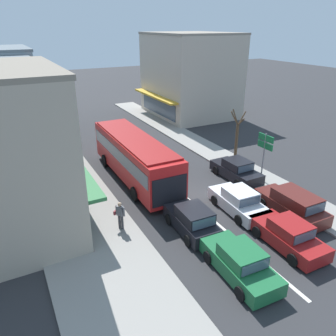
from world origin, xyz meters
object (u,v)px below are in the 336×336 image
at_px(parked_wagon_kerb_front, 292,204).
at_px(parked_sedan_kerb_second, 236,170).
at_px(traffic_light_downstreet, 68,107).
at_px(pedestrian_with_handbag_near, 120,214).
at_px(hatchback_queue_far_back, 192,220).
at_px(street_tree_right, 236,139).
at_px(sedan_behind_bus_mid, 240,263).
at_px(sedan_adjacent_lane_trail, 239,202).
at_px(city_bus, 135,155).
at_px(sedan_behind_bus_near, 288,235).
at_px(directional_road_sign, 265,146).

height_order(parked_wagon_kerb_front, parked_sedan_kerb_second, parked_wagon_kerb_front).
xyz_separation_m(traffic_light_downstreet, pedestrian_with_handbag_near, (-1.38, -18.56, -1.79)).
xyz_separation_m(hatchback_queue_far_back, street_tree_right, (8.15, 6.61, 1.35)).
bearing_deg(parked_wagon_kerb_front, sedan_behind_bus_mid, -156.78).
bearing_deg(parked_sedan_kerb_second, sedan_adjacent_lane_trail, -126.82).
height_order(city_bus, street_tree_right, street_tree_right).
relative_size(parked_sedan_kerb_second, pedestrian_with_handbag_near, 2.59).
height_order(hatchback_queue_far_back, sedan_behind_bus_near, hatchback_queue_far_back).
distance_m(sedan_behind_bus_near, directional_road_sign, 7.87).
xyz_separation_m(traffic_light_downstreet, directional_road_sign, (9.77, -17.42, -0.15)).
height_order(sedan_adjacent_lane_trail, directional_road_sign, directional_road_sign).
height_order(hatchback_queue_far_back, traffic_light_downstreet, traffic_light_downstreet).
relative_size(traffic_light_downstreet, directional_road_sign, 1.17).
relative_size(hatchback_queue_far_back, pedestrian_with_handbag_near, 2.30).
relative_size(sedan_adjacent_lane_trail, pedestrian_with_handbag_near, 2.62).
height_order(sedan_behind_bus_mid, traffic_light_downstreet, traffic_light_downstreet).
bearing_deg(sedan_behind_bus_mid, sedan_adjacent_lane_trail, 51.64).
relative_size(sedan_behind_bus_mid, parked_sedan_kerb_second, 1.01).
bearing_deg(sedan_behind_bus_mid, sedan_behind_bus_near, 8.51).
distance_m(parked_sedan_kerb_second, street_tree_right, 3.21).
bearing_deg(hatchback_queue_far_back, traffic_light_downstreet, 95.67).
bearing_deg(directional_road_sign, hatchback_queue_far_back, -158.47).
relative_size(hatchback_queue_far_back, sedan_behind_bus_mid, 0.88).
height_order(sedan_adjacent_lane_trail, parked_sedan_kerb_second, same).
relative_size(parked_wagon_kerb_front, parked_sedan_kerb_second, 1.07).
bearing_deg(street_tree_right, directional_road_sign, -96.70).
bearing_deg(parked_sedan_kerb_second, parked_wagon_kerb_front, -93.43).
height_order(sedan_behind_bus_near, pedestrian_with_handbag_near, pedestrian_with_handbag_near).
xyz_separation_m(sedan_adjacent_lane_trail, directional_road_sign, (4.13, 2.54, 2.04)).
bearing_deg(sedan_adjacent_lane_trail, city_bus, 118.16).
bearing_deg(pedestrian_with_handbag_near, sedan_behind_bus_near, -36.77).
relative_size(city_bus, sedan_behind_bus_mid, 2.55).
bearing_deg(pedestrian_with_handbag_near, sedan_adjacent_lane_trail, -11.26).
xyz_separation_m(parked_wagon_kerb_front, parked_sedan_kerb_second, (0.34, 5.61, -0.08)).
relative_size(sedan_behind_bus_near, parked_sedan_kerb_second, 1.00).
height_order(sedan_adjacent_lane_trail, street_tree_right, street_tree_right).
relative_size(parked_sedan_kerb_second, directional_road_sign, 1.17).
xyz_separation_m(city_bus, parked_sedan_kerb_second, (6.62, -3.31, -1.22)).
bearing_deg(traffic_light_downstreet, sedan_behind_bus_near, -76.62).
distance_m(parked_wagon_kerb_front, traffic_light_downstreet, 23.35).
relative_size(city_bus, sedan_behind_bus_near, 2.57).
xyz_separation_m(sedan_behind_bus_mid, traffic_light_downstreet, (-2.16, 24.35, 2.19)).
bearing_deg(sedan_behind_bus_near, hatchback_queue_far_back, 137.31).
relative_size(sedan_behind_bus_mid, street_tree_right, 0.96).
bearing_deg(city_bus, parked_wagon_kerb_front, -54.84).
height_order(sedan_behind_bus_mid, sedan_behind_bus_near, same).
distance_m(sedan_behind_bus_mid, directional_road_sign, 10.49).
bearing_deg(directional_road_sign, pedestrian_with_handbag_near, -174.16).
bearing_deg(directional_road_sign, parked_wagon_kerb_front, -110.57).
relative_size(sedan_behind_bus_near, parked_wagon_kerb_front, 0.94).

